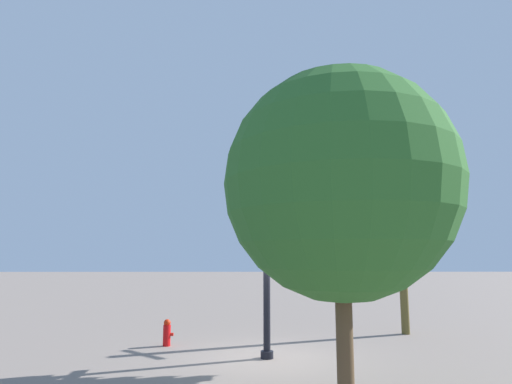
# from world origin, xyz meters

# --- Properties ---
(ground_plane) EXTENTS (120.00, 120.00, 0.00)m
(ground_plane) POSITION_xyz_m (0.00, 0.00, 0.00)
(ground_plane) COLOR gray
(signal_pole_assembly) EXTENTS (5.66, 0.94, 6.31)m
(signal_pole_assembly) POSITION_xyz_m (1.82, 0.06, 4.70)
(signal_pole_assembly) COLOR black
(signal_pole_assembly) RESTS_ON ground_plane
(utility_pole) EXTENTS (1.48, 1.22, 7.32)m
(utility_pole) POSITION_xyz_m (5.24, 3.65, 3.78)
(utility_pole) COLOR brown
(utility_pole) RESTS_ON ground_plane
(fire_hydrant) EXTENTS (0.33, 0.24, 0.83)m
(fire_hydrant) POSITION_xyz_m (-3.15, 1.66, 0.41)
(fire_hydrant) COLOR red
(fire_hydrant) RESTS_ON ground_plane
(tree_near) EXTENTS (4.16, 4.16, 6.23)m
(tree_near) POSITION_xyz_m (1.16, -5.02, 4.14)
(tree_near) COLOR brown
(tree_near) RESTS_ON ground_plane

